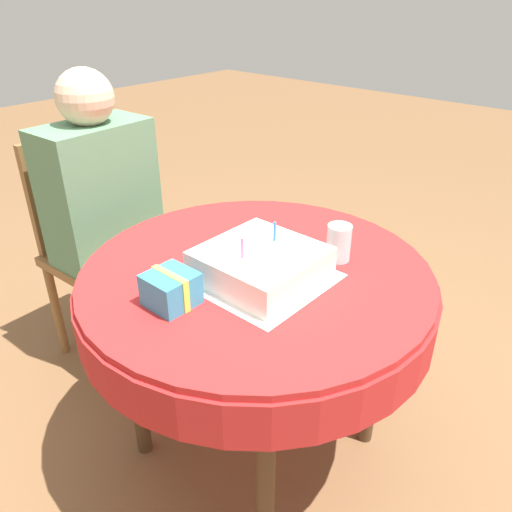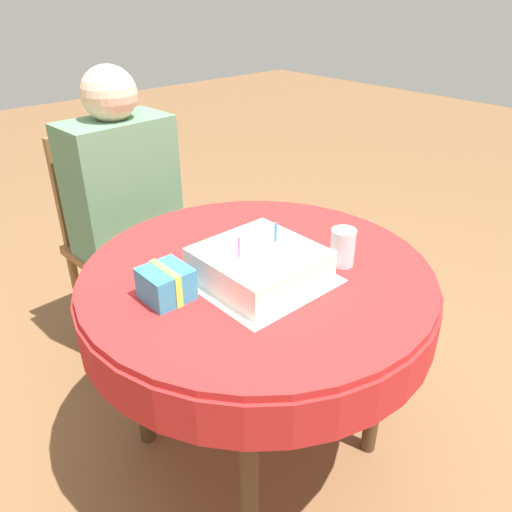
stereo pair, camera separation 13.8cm
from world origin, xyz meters
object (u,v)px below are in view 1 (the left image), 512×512
Objects in this scene: birthday_cake at (261,264)px; drinking_glass at (339,243)px; gift_box at (171,289)px; chair at (98,241)px; person at (104,198)px.

birthday_cake is 0.25m from drinking_glass.
gift_box is (-0.47, 0.19, -0.01)m from drinking_glass.
person is at bearing -90.00° from chair.
gift_box is at bearing -114.25° from person.
birthday_cake is (-0.04, -0.82, 0.04)m from person.
chair is 3.14× the size of birthday_cake.
birthday_cake is 0.26m from gift_box.
chair is 0.23m from person.
chair reaches higher than gift_box.
drinking_glass is (0.19, -0.92, 0.05)m from person.
chair is at bearing 100.92° from drinking_glass.
person is 0.78m from gift_box.
person is at bearing 101.69° from drinking_glass.
chair is at bearing 71.30° from gift_box.
chair is at bearing 87.66° from birthday_cake.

